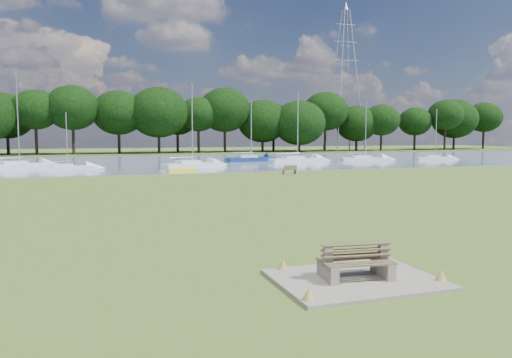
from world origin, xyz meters
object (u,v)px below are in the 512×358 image
object	(u,v)px
kayak	(182,170)
sailboat_8	(192,163)
pylon	(345,59)
sailboat_3	(365,158)
sailboat_0	(67,166)
sailboat_9	(435,157)
riverbank_bench	(290,170)
sailboat_1	(251,158)
bench_pair	(356,263)
sailboat_4	(19,164)
sailboat_5	(297,159)

from	to	relation	value
kayak	sailboat_8	size ratio (longest dim) A/B	0.33
pylon	sailboat_3	distance (m)	42.15
kayak	sailboat_0	world-z (taller)	sailboat_0
sailboat_0	sailboat_9	distance (m)	49.51
riverbank_bench	sailboat_8	bearing A→B (deg)	124.13
sailboat_8	sailboat_9	world-z (taller)	sailboat_8
pylon	sailboat_3	world-z (taller)	pylon
sailboat_1	sailboat_8	world-z (taller)	sailboat_8
bench_pair	sailboat_8	bearing A→B (deg)	90.69
pylon	sailboat_4	size ratio (longest dim) A/B	2.88
sailboat_3	sailboat_9	bearing A→B (deg)	3.15
bench_pair	sailboat_3	world-z (taller)	sailboat_3
bench_pair	sailboat_1	size ratio (longest dim) A/B	0.24
sailboat_3	sailboat_5	xyz separation A→B (m)	(-10.62, -0.85, 0.06)
riverbank_bench	sailboat_1	world-z (taller)	sailboat_1
kayak	sailboat_4	world-z (taller)	sailboat_4
bench_pair	sailboat_1	world-z (taller)	sailboat_1
sailboat_3	sailboat_8	size ratio (longest dim) A/B	0.93
kayak	sailboat_8	xyz separation A→B (m)	(2.19, 5.63, 0.35)
riverbank_bench	sailboat_3	size ratio (longest dim) A/B	0.16
sailboat_5	sailboat_9	bearing A→B (deg)	-4.36
sailboat_9	bench_pair	bearing A→B (deg)	-115.84
bench_pair	sailboat_3	size ratio (longest dim) A/B	0.22
pylon	sailboat_4	distance (m)	71.71
sailboat_1	sailboat_5	bearing A→B (deg)	-47.62
pylon	sailboat_0	bearing A→B (deg)	-143.77
sailboat_0	bench_pair	bearing A→B (deg)	-83.51
riverbank_bench	pylon	xyz separation A→B (m)	(33.72, 51.36, 18.99)
sailboat_4	sailboat_5	xyz separation A→B (m)	(33.10, 0.73, -0.01)
riverbank_bench	sailboat_0	size ratio (longest dim) A/B	0.23
kayak	sailboat_3	xyz separation A→B (m)	(27.76, 11.63, 0.31)
sailboat_1	sailboat_3	world-z (taller)	sailboat_3
sailboat_8	pylon	bearing A→B (deg)	25.66
sailboat_0	sailboat_8	distance (m)	13.15
sailboat_4	sailboat_9	bearing A→B (deg)	-23.56
sailboat_0	sailboat_3	bearing A→B (deg)	3.06
sailboat_5	sailboat_8	xyz separation A→B (m)	(-14.94, -5.15, -0.02)
kayak	pylon	distance (m)	65.94
sailboat_3	sailboat_8	xyz separation A→B (m)	(-25.56, -6.00, 0.05)
sailboat_1	bench_pair	bearing A→B (deg)	-109.25
sailboat_3	sailboat_4	distance (m)	43.75
sailboat_4	sailboat_8	xyz separation A→B (m)	(18.15, -4.42, -0.03)
sailboat_9	sailboat_8	bearing A→B (deg)	-158.49
sailboat_0	sailboat_8	size ratio (longest dim) A/B	0.64
kayak	pylon	xyz separation A→B (m)	(43.16, 46.00, 19.21)
riverbank_bench	sailboat_0	bearing A→B (deg)	150.82
sailboat_1	sailboat_9	distance (m)	26.66
bench_pair	sailboat_0	distance (m)	45.22
bench_pair	riverbank_bench	xyz separation A→B (m)	(11.61, 32.64, -0.08)
sailboat_0	sailboat_1	size ratio (longest dim) A/B	0.72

